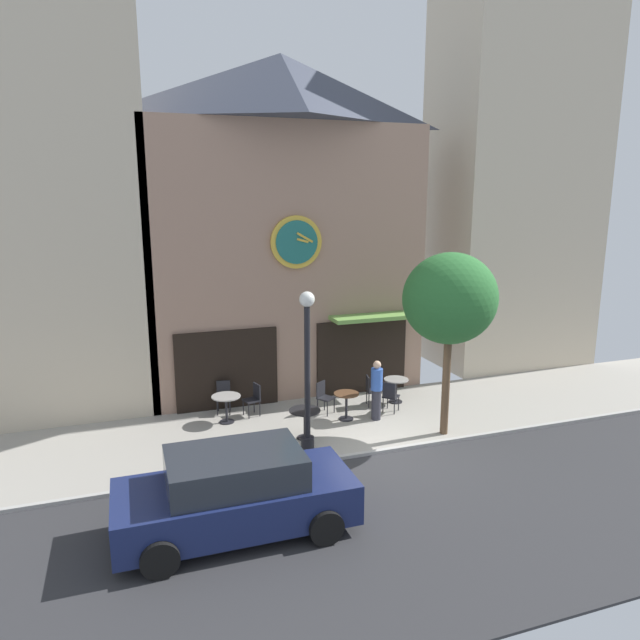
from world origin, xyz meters
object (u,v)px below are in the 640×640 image
object	(u,v)px
cafe_chair_under_awning	(323,395)
cafe_chair_corner	(390,395)
cafe_chair_near_lamp	(223,394)
cafe_chair_right_end	(371,388)
cafe_table_near_door	(226,403)
street_tree	(450,299)
parked_car_navy	(236,493)
street_lamp	(307,372)
cafe_table_near_curb	(346,401)
cafe_chair_facing_wall	(254,397)
pedestrian_blue	(377,389)
cafe_table_center_left	(305,417)
cafe_table_leftmost	(396,385)

from	to	relation	value
cafe_chair_under_awning	cafe_chair_corner	xyz separation A→B (m)	(1.79, -0.59, 0.00)
cafe_chair_near_lamp	cafe_chair_right_end	size ratio (longest dim) A/B	1.00
cafe_chair_under_awning	cafe_table_near_door	bearing A→B (deg)	175.91
street_tree	parked_car_navy	bearing A→B (deg)	-156.04
street_lamp	cafe_table_near_door	distance (m)	3.20
cafe_table_near_curb	cafe_chair_under_awning	distance (m)	0.80
cafe_table_near_curb	cafe_chair_under_awning	world-z (taller)	cafe_chair_under_awning
cafe_chair_facing_wall	street_tree	bearing A→B (deg)	-33.22
pedestrian_blue	cafe_chair_near_lamp	bearing A→B (deg)	153.66
cafe_chair_under_awning	cafe_chair_right_end	world-z (taller)	same
street_lamp	cafe_chair_corner	bearing A→B (deg)	28.80
cafe_table_near_door	cafe_chair_under_awning	size ratio (longest dim) A/B	0.87
cafe_chair_facing_wall	cafe_chair_corner	bearing A→B (deg)	-16.11
cafe_table_near_door	cafe_chair_right_end	xyz separation A→B (m)	(4.21, -0.13, -0.03)
cafe_chair_facing_wall	pedestrian_blue	distance (m)	3.41
cafe_chair_facing_wall	street_lamp	bearing A→B (deg)	-75.50
cafe_chair_right_end	cafe_table_near_curb	bearing A→B (deg)	-145.20
street_lamp	street_tree	xyz separation A→B (m)	(3.66, -0.15, 1.55)
cafe_table_near_curb	cafe_chair_facing_wall	world-z (taller)	cafe_chair_facing_wall
street_tree	cafe_chair_facing_wall	size ratio (longest dim) A/B	5.21
cafe_chair_right_end	cafe_table_near_door	bearing A→B (deg)	178.25
cafe_chair_under_awning	parked_car_navy	xyz separation A→B (m)	(-3.47, -5.02, 0.23)
cafe_chair_corner	cafe_table_center_left	bearing A→B (deg)	-162.21
cafe_table_near_door	cafe_chair_corner	world-z (taller)	cafe_chair_corner
cafe_table_leftmost	parked_car_navy	world-z (taller)	parked_car_navy
cafe_chair_near_lamp	cafe_chair_right_end	xyz separation A→B (m)	(4.15, -0.91, 0.00)
cafe_chair_facing_wall	parked_car_navy	xyz separation A→B (m)	(-1.58, -5.49, 0.23)
cafe_table_near_curb	cafe_table_center_left	bearing A→B (deg)	-150.50
street_lamp	cafe_chair_right_end	world-z (taller)	street_lamp
cafe_table_center_left	parked_car_navy	xyz separation A→B (m)	(-2.44, -3.52, 0.19)
cafe_table_leftmost	cafe_chair_facing_wall	xyz separation A→B (m)	(-4.21, 0.37, 0.01)
cafe_chair_under_awning	pedestrian_blue	size ratio (longest dim) A/B	0.54
street_tree	cafe_table_near_door	xyz separation A→B (m)	(-5.18, 2.58, -2.97)
cafe_table_near_door	cafe_chair_facing_wall	distance (m)	0.87
cafe_chair_corner	cafe_chair_right_end	world-z (taller)	same
street_tree	cafe_chair_near_lamp	world-z (taller)	street_tree
street_tree	parked_car_navy	size ratio (longest dim) A/B	1.09
street_lamp	cafe_table_near_door	bearing A→B (deg)	122.09
street_tree	cafe_table_near_curb	bearing A→B (deg)	139.97
street_lamp	cafe_table_center_left	bearing A→B (deg)	77.29
street_tree	cafe_table_near_door	bearing A→B (deg)	153.53
street_lamp	cafe_chair_near_lamp	distance (m)	3.81
street_lamp	cafe_chair_under_awning	bearing A→B (deg)	61.85
cafe_table_center_left	pedestrian_blue	bearing A→B (deg)	14.15
cafe_table_leftmost	cafe_chair_corner	size ratio (longest dim) A/B	0.81
cafe_table_center_left	cafe_chair_corner	xyz separation A→B (m)	(2.81, 0.90, -0.04)
cafe_table_near_door	pedestrian_blue	xyz separation A→B (m)	(3.92, -1.13, 0.30)
cafe_table_near_door	cafe_chair_facing_wall	world-z (taller)	cafe_chair_facing_wall
cafe_chair_right_end	cafe_chair_near_lamp	bearing A→B (deg)	167.62
street_tree	cafe_table_center_left	size ratio (longest dim) A/B	5.90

